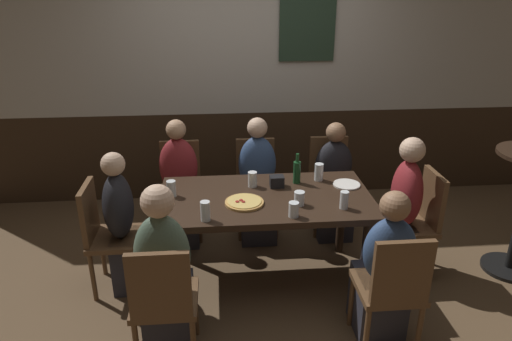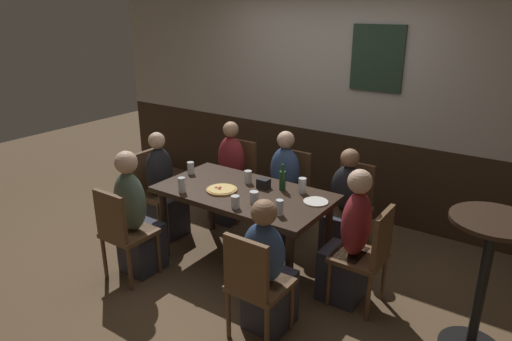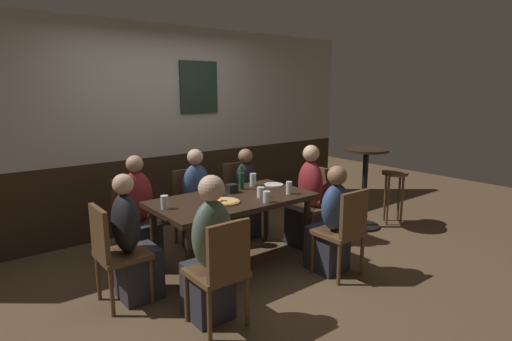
{
  "view_description": "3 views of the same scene",
  "coord_description": "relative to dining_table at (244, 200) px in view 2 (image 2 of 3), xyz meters",
  "views": [
    {
      "loc": [
        -0.35,
        -3.17,
        2.28
      ],
      "look_at": [
        -0.08,
        -0.09,
        0.99
      ],
      "focal_mm": 32.73,
      "sensor_mm": 36.0,
      "label": 1
    },
    {
      "loc": [
        2.3,
        -3.15,
        2.36
      ],
      "look_at": [
        0.2,
        -0.09,
        1.01
      ],
      "focal_mm": 32.2,
      "sensor_mm": 36.0,
      "label": 2
    },
    {
      "loc": [
        -2.28,
        -3.26,
        1.82
      ],
      "look_at": [
        0.22,
        -0.09,
        1.0
      ],
      "focal_mm": 28.74,
      "sensor_mm": 36.0,
      "label": 3
    }
  ],
  "objects": [
    {
      "name": "side_bar_table",
      "position": [
        2.06,
        -0.06,
        -0.04
      ],
      "size": [
        0.56,
        0.56,
        1.05
      ],
      "color": "black",
      "rests_on": "ground_plane"
    },
    {
      "name": "person_mid_far",
      "position": [
        -0.0,
        0.69,
        -0.18
      ],
      "size": [
        0.34,
        0.37,
        1.15
      ],
      "color": "#2D2D38",
      "rests_on": "ground_plane"
    },
    {
      "name": "person_head_west",
      "position": [
        -1.06,
        0.0,
        -0.18
      ],
      "size": [
        0.37,
        0.34,
        1.13
      ],
      "color": "#2D2D38",
      "rests_on": "ground_plane"
    },
    {
      "name": "pint_glass_pale",
      "position": [
        -0.09,
        0.19,
        0.14
      ],
      "size": [
        0.07,
        0.07,
        0.12
      ],
      "color": "silver",
      "rests_on": "dining_table"
    },
    {
      "name": "chair_mid_far",
      "position": [
        0.0,
        0.85,
        -0.16
      ],
      "size": [
        0.4,
        0.4,
        0.88
      ],
      "color": "brown",
      "rests_on": "ground_plane"
    },
    {
      "name": "chair_left_far",
      "position": [
        -0.71,
        0.85,
        -0.16
      ],
      "size": [
        0.4,
        0.4,
        0.88
      ],
      "color": "brown",
      "rests_on": "ground_plane"
    },
    {
      "name": "chair_left_near",
      "position": [
        -0.71,
        -0.85,
        -0.16
      ],
      "size": [
        0.4,
        0.4,
        0.88
      ],
      "color": "brown",
      "rests_on": "ground_plane"
    },
    {
      "name": "person_right_near",
      "position": [
        0.71,
        -0.68,
        -0.2
      ],
      "size": [
        0.34,
        0.37,
        1.09
      ],
      "color": "#2D2D38",
      "rests_on": "ground_plane"
    },
    {
      "name": "chair_right_near",
      "position": [
        0.71,
        -0.85,
        -0.16
      ],
      "size": [
        0.4,
        0.4,
        0.88
      ],
      "color": "brown",
      "rests_on": "ground_plane"
    },
    {
      "name": "tumbler_water",
      "position": [
        -0.71,
        0.07,
        0.14
      ],
      "size": [
        0.07,
        0.07,
        0.12
      ],
      "color": "silver",
      "rests_on": "dining_table"
    },
    {
      "name": "pizza",
      "position": [
        -0.17,
        -0.11,
        0.1
      ],
      "size": [
        0.29,
        0.29,
        0.03
      ],
      "color": "tan",
      "rests_on": "dining_table"
    },
    {
      "name": "highball_clear",
      "position": [
        0.54,
        -0.25,
        0.14
      ],
      "size": [
        0.06,
        0.06,
        0.13
      ],
      "color": "silver",
      "rests_on": "dining_table"
    },
    {
      "name": "beer_glass_tall",
      "position": [
        0.46,
        0.27,
        0.15
      ],
      "size": [
        0.07,
        0.07,
        0.14
      ],
      "color": "silver",
      "rests_on": "dining_table"
    },
    {
      "name": "person_head_east",
      "position": [
        1.06,
        0.0,
        -0.16
      ],
      "size": [
        0.37,
        0.34,
        1.18
      ],
      "color": "#2D2D38",
      "rests_on": "ground_plane"
    },
    {
      "name": "pint_glass_amber",
      "position": [
        0.16,
        -0.34,
        0.13
      ],
      "size": [
        0.07,
        0.07,
        0.11
      ],
      "color": "silver",
      "rests_on": "dining_table"
    },
    {
      "name": "tumbler_short",
      "position": [
        -0.45,
        -0.34,
        0.15
      ],
      "size": [
        0.07,
        0.07,
        0.14
      ],
      "color": "silver",
      "rests_on": "dining_table"
    },
    {
      "name": "condiment_caddy",
      "position": [
        0.1,
        0.17,
        0.13
      ],
      "size": [
        0.11,
        0.09,
        0.09
      ],
      "primitive_type": "cube",
      "color": "black",
      "rests_on": "dining_table"
    },
    {
      "name": "person_right_far",
      "position": [
        0.71,
        0.68,
        -0.2
      ],
      "size": [
        0.34,
        0.37,
        1.08
      ],
      "color": "#2D2D38",
      "rests_on": "ground_plane"
    },
    {
      "name": "chair_right_far",
      "position": [
        0.71,
        0.85,
        -0.16
      ],
      "size": [
        0.4,
        0.4,
        0.88
      ],
      "color": "brown",
      "rests_on": "ground_plane"
    },
    {
      "name": "beer_glass_half",
      "position": [
        0.23,
        -0.16,
        0.13
      ],
      "size": [
        0.08,
        0.08,
        0.1
      ],
      "color": "silver",
      "rests_on": "dining_table"
    },
    {
      "name": "plate_white_large",
      "position": [
        0.66,
        0.15,
        0.09
      ],
      "size": [
        0.22,
        0.22,
        0.01
      ],
      "primitive_type": "cylinder",
      "color": "white",
      "rests_on": "dining_table"
    },
    {
      "name": "dining_table",
      "position": [
        0.0,
        0.0,
        0.0
      ],
      "size": [
        1.61,
        0.87,
        0.74
      ],
      "color": "black",
      "rests_on": "ground_plane"
    },
    {
      "name": "beer_bottle_green",
      "position": [
        0.27,
        0.23,
        0.18
      ],
      "size": [
        0.06,
        0.06,
        0.25
      ],
      "color": "#194723",
      "rests_on": "dining_table"
    },
    {
      "name": "person_left_far",
      "position": [
        -0.71,
        0.69,
        -0.18
      ],
      "size": [
        0.34,
        0.37,
        1.15
      ],
      "color": "#2D2D38",
      "rests_on": "ground_plane"
    },
    {
      "name": "person_left_near",
      "position": [
        -0.71,
        -0.69,
        -0.15
      ],
      "size": [
        0.34,
        0.37,
        1.19
      ],
      "color": "#2D2D38",
      "rests_on": "ground_plane"
    },
    {
      "name": "chair_head_east",
      "position": [
        1.22,
        0.0,
        -0.16
      ],
      "size": [
        0.4,
        0.4,
        0.88
      ],
      "color": "brown",
      "rests_on": "ground_plane"
    },
    {
      "name": "ground_plane",
      "position": [
        0.0,
        0.0,
        -0.65
      ],
      "size": [
        12.0,
        12.0,
        0.0
      ],
      "primitive_type": "plane",
      "color": "brown"
    },
    {
      "name": "wall_back",
      "position": [
        0.0,
        1.65,
        0.65
      ],
      "size": [
        6.4,
        0.13,
        2.6
      ],
      "color": "#332316",
      "rests_on": "ground_plane"
    },
    {
      "name": "chair_head_west",
      "position": [
        -1.22,
        0.0,
        -0.16
      ],
      "size": [
        0.4,
        0.4,
        0.88
      ],
      "color": "brown",
      "rests_on": "ground_plane"
    }
  ]
}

